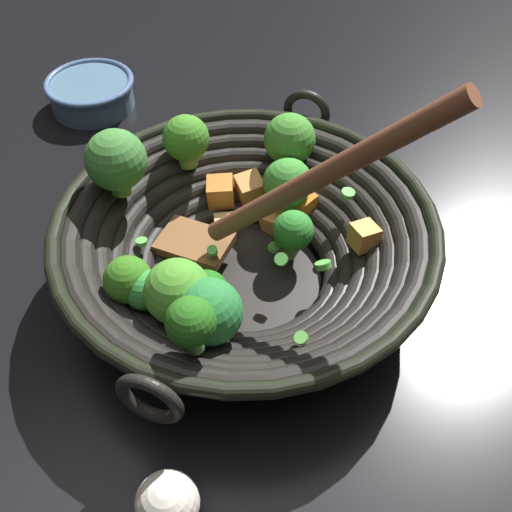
{
  "coord_description": "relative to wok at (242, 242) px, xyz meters",
  "views": [
    {
      "loc": [
        0.04,
        0.4,
        0.47
      ],
      "look_at": [
        -0.01,
        -0.01,
        0.03
      ],
      "focal_mm": 43.0,
      "sensor_mm": 36.0,
      "label": 1
    }
  ],
  "objects": [
    {
      "name": "ground_plane",
      "position": [
        -0.0,
        0.0,
        -0.06
      ],
      "size": [
        4.0,
        4.0,
        0.0
      ],
      "primitive_type": "plane",
      "color": "black"
    },
    {
      "name": "wok",
      "position": [
        0.0,
        0.0,
        0.0
      ],
      "size": [
        0.36,
        0.37,
        0.26
      ],
      "color": "black",
      "rests_on": "ground"
    },
    {
      "name": "garlic_bulb",
      "position": [
        0.08,
        0.22,
        -0.03
      ],
      "size": [
        0.05,
        0.05,
        0.05
      ],
      "primitive_type": "sphere",
      "color": "silver",
      "rests_on": "ground"
    },
    {
      "name": "prep_bowl",
      "position": [
        0.17,
        -0.34,
        -0.04
      ],
      "size": [
        0.12,
        0.12,
        0.04
      ],
      "color": "slate",
      "rests_on": "ground"
    }
  ]
}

